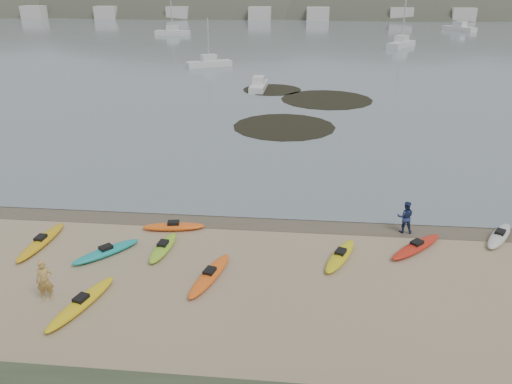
# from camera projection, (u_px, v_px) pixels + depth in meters

# --- Properties ---
(ground) EXTENTS (600.00, 600.00, 0.00)m
(ground) POSITION_uv_depth(u_px,v_px,m) (256.00, 218.00, 26.04)
(ground) COLOR tan
(ground) RESTS_ON ground
(wet_sand) EXTENTS (60.00, 60.00, 0.00)m
(wet_sand) POSITION_uv_depth(u_px,v_px,m) (255.00, 221.00, 25.77)
(wet_sand) COLOR brown
(wet_sand) RESTS_ON ground
(water) EXTENTS (1200.00, 1200.00, 0.00)m
(water) POSITION_uv_depth(u_px,v_px,m) (306.00, 2.00, 300.96)
(water) COLOR slate
(water) RESTS_ON ground
(kayaks) EXTENTS (23.23, 10.72, 0.34)m
(kayaks) POSITION_uv_depth(u_px,v_px,m) (225.00, 253.00, 22.37)
(kayaks) COLOR red
(kayaks) RESTS_ON ground
(person_west) EXTENTS (0.72, 0.58, 1.72)m
(person_west) POSITION_uv_depth(u_px,v_px,m) (45.00, 281.00, 19.08)
(person_west) COLOR tan
(person_west) RESTS_ON ground
(person_east) EXTENTS (0.83, 0.67, 1.64)m
(person_east) POSITION_uv_depth(u_px,v_px,m) (405.00, 217.00, 24.31)
(person_east) COLOR navy
(person_east) RESTS_ON ground
(kelp_mats) EXTENTS (14.11, 23.14, 0.04)m
(kelp_mats) POSITION_uv_depth(u_px,v_px,m) (300.00, 106.00, 49.59)
(kelp_mats) COLOR black
(kelp_mats) RESTS_ON water
(moored_boats) EXTENTS (76.16, 84.94, 1.24)m
(moored_boats) POSITION_uv_depth(u_px,v_px,m) (340.00, 39.00, 102.29)
(moored_boats) COLOR silver
(moored_boats) RESTS_ON ground
(far_hills) EXTENTS (550.00, 135.00, 80.00)m
(far_hills) POSITION_uv_depth(u_px,v_px,m) (397.00, 53.00, 206.38)
(far_hills) COLOR #384235
(far_hills) RESTS_ON ground
(far_town) EXTENTS (199.00, 5.00, 4.00)m
(far_town) POSITION_uv_depth(u_px,v_px,m) (321.00, 14.00, 157.59)
(far_town) COLOR beige
(far_town) RESTS_ON ground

